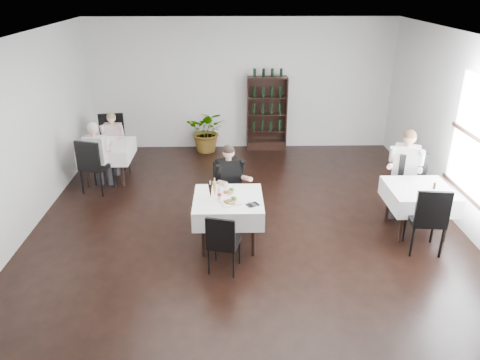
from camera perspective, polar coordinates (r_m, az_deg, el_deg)
name	(u,v)px	position (r m, az deg, el deg)	size (l,w,h in m)	color
room_shell	(249,152)	(6.68, 1.06, 3.47)	(9.00, 9.00, 9.00)	black
wine_shelf	(267,114)	(11.02, 3.29, 8.00)	(0.90, 0.28, 1.75)	black
main_table	(228,207)	(7.03, -1.44, -3.29)	(1.03, 1.03, 0.77)	black
left_table	(107,151)	(9.64, -15.88, 3.40)	(0.98, 0.98, 0.77)	black
right_table	(419,196)	(7.87, 20.96, -1.88)	(0.98, 0.98, 0.77)	black
potted_tree	(207,131)	(10.96, -3.99, 6.01)	(0.90, 0.78, 1.00)	#27571E
main_chair_far	(227,190)	(7.65, -1.58, -1.22)	(0.50, 0.51, 1.03)	black
main_chair_near	(223,240)	(6.41, -2.13, -7.35)	(0.49, 0.50, 0.88)	black
left_chair_far	(112,138)	(10.34, -15.33, 5.00)	(0.59, 0.59, 1.14)	black
left_chair_near	(93,163)	(9.13, -17.48, 2.00)	(0.61, 0.62, 1.06)	black
right_chair_far	(414,182)	(8.40, 20.50, -0.27)	(0.52, 0.52, 1.07)	black
right_chair_near	(428,216)	(7.32, 21.96, -4.13)	(0.53, 0.53, 1.06)	black
diner_main	(230,179)	(7.59, -1.17, 0.16)	(0.61, 0.64, 1.34)	#3C3C43
diner_left_far	(113,138)	(10.07, -15.27, 4.97)	(0.48, 0.48, 1.25)	#3C3C43
diner_left_near	(97,151)	(9.15, -17.05, 3.39)	(0.54, 0.55, 1.38)	#3C3C43
diner_right_far	(405,166)	(8.36, 19.50, 1.60)	(0.66, 0.69, 1.48)	#3C3C43
plate_far	(229,192)	(7.10, -1.37, -1.49)	(0.27, 0.27, 0.07)	white
plate_near	(231,202)	(6.80, -1.12, -2.66)	(0.34, 0.34, 0.08)	white
pilsner_dark	(210,191)	(6.92, -3.64, -1.34)	(0.06, 0.06, 0.28)	black
pilsner_lager	(215,189)	(6.95, -3.11, -1.13)	(0.07, 0.07, 0.31)	gold
coke_bottle	(219,193)	(6.89, -2.53, -1.61)	(0.06, 0.06, 0.24)	silver
napkin_cutlery	(253,205)	(6.75, 1.56, -3.01)	(0.22, 0.20, 0.02)	black
pepper_mill	(434,186)	(7.83, 22.62, -0.67)	(0.04, 0.04, 0.10)	black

